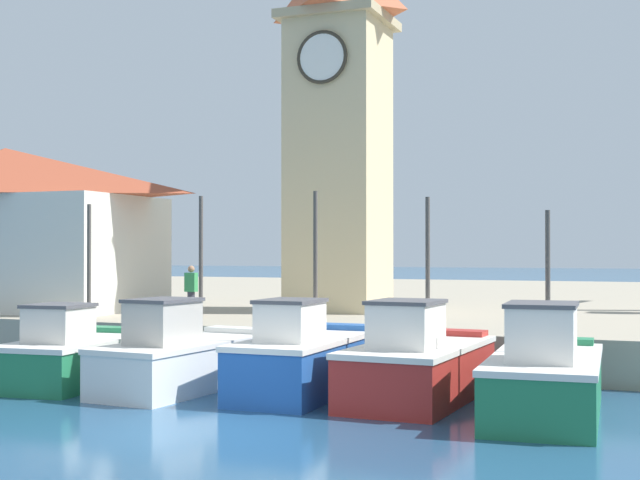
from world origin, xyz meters
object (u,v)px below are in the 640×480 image
Objects in this scene: fishing_boat_left_inner at (304,359)px; clock_tower at (339,115)px; fishing_boat_left_outer at (184,358)px; fishing_boat_center at (545,377)px; warehouse_left at (5,226)px; dock_worker_near_tower at (191,292)px; fishing_boat_mid_left at (418,365)px; fishing_boat_far_left at (75,356)px.

fishing_boat_left_inner is 0.34× the size of clock_tower.
fishing_boat_center is at bearing -2.39° from fishing_boat_left_outer.
warehouse_left reaches higher than fishing_boat_left_outer.
fishing_boat_left_inner is 3.03× the size of dock_worker_near_tower.
fishing_boat_mid_left is (2.59, 0.08, -0.01)m from fishing_boat_left_inner.
fishing_boat_center is at bearing -21.37° from warehouse_left.
dock_worker_near_tower is (-5.54, 4.66, 1.21)m from fishing_boat_left_inner.
fishing_boat_far_left is 2.83m from fishing_boat_left_outer.
fishing_boat_far_left is 5.70m from fishing_boat_left_inner.
fishing_boat_left_outer is 1.06× the size of fishing_boat_left_inner.
fishing_boat_left_inner is 0.45× the size of warehouse_left.
fishing_boat_far_left is 13.29m from clock_tower.
clock_tower is at bearing 65.03° from dock_worker_near_tower.
fishing_boat_far_left is at bearing 179.52° from fishing_boat_center.
clock_tower is (-0.10, 10.61, 7.13)m from fishing_boat_left_outer.
fishing_boat_center reaches higher than dock_worker_near_tower.
warehouse_left is (-17.02, 6.92, 3.30)m from fishing_boat_mid_left.
fishing_boat_mid_left reaches higher than dock_worker_near_tower.
clock_tower reaches higher than fishing_boat_far_left.
fishing_boat_left_outer is at bearing -61.99° from dock_worker_near_tower.
dock_worker_near_tower is (-2.58, -5.55, -5.88)m from clock_tower.
warehouse_left is at bearing 165.26° from dock_worker_near_tower.
fishing_boat_center is (11.00, -0.09, 0.07)m from fishing_boat_far_left.
fishing_boat_left_outer reaches higher than fishing_boat_center.
warehouse_left reaches higher than fishing_boat_mid_left.
fishing_boat_left_inner is at bearing 6.49° from fishing_boat_far_left.
fishing_boat_mid_left reaches higher than fishing_boat_far_left.
warehouse_left is at bearing 157.88° from fishing_boat_mid_left.
fishing_boat_mid_left reaches higher than fishing_boat_center.
clock_tower is at bearing 15.62° from warehouse_left.
fishing_boat_mid_left is at bearing -61.32° from clock_tower.
fishing_boat_mid_left is (8.25, 0.73, 0.07)m from fishing_boat_far_left.
fishing_boat_left_outer is 8.20m from fishing_boat_center.
fishing_boat_mid_left is 9.41m from dock_worker_near_tower.
fishing_boat_left_outer reaches higher than dock_worker_near_tower.
warehouse_left is (-11.48, -3.21, -3.80)m from clock_tower.
fishing_boat_left_outer is at bearing -172.13° from fishing_boat_left_inner.
fishing_boat_left_inner is at bearing -73.87° from clock_tower.
fishing_boat_mid_left is at bearing 4.99° from fishing_boat_left_outer.
fishing_boat_far_left is at bearing -41.08° from warehouse_left.
dock_worker_near_tower is at bearing -14.74° from warehouse_left.
fishing_boat_left_inner is at bearing -40.09° from dock_worker_near_tower.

